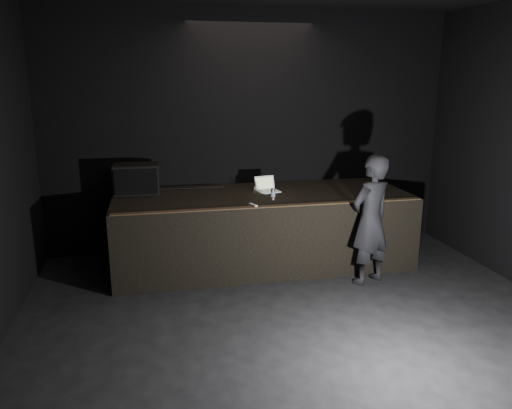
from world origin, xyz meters
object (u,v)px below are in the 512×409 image
Objects in this scene: stage_monitor at (137,179)px; person at (370,220)px; stage_riser at (262,229)px; laptop at (267,188)px; beer_can at (273,194)px.

person is (2.85, -1.34, -0.38)m from stage_monitor.
stage_monitor reaches higher than stage_riser.
laptop is at bearing -6.85° from stage_monitor.
beer_can is (-0.03, -0.50, 0.02)m from laptop.
stage_riser is 27.92× the size of beer_can.
stage_riser is at bearing -138.89° from laptop.
stage_riser is 6.55× the size of stage_monitor.
person is at bearing -38.94° from stage_riser.
beer_can is at bearing -106.37° from laptop.
stage_riser is at bearing -11.87° from stage_monitor.
person is (1.11, -0.59, -0.25)m from beer_can.
stage_monitor is 1.78× the size of laptop.
stage_riser is 1.85m from stage_monitor.
laptop is 1.55m from person.
stage_riser is 1.55m from person.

